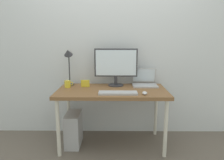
{
  "coord_description": "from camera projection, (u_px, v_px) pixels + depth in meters",
  "views": [
    {
      "loc": [
        0.03,
        -2.53,
        1.35
      ],
      "look_at": [
        0.0,
        0.0,
        0.85
      ],
      "focal_mm": 33.93,
      "sensor_mm": 36.0,
      "label": 1
    }
  ],
  "objects": [
    {
      "name": "photo_frame",
      "position": [
        85.0,
        83.0,
        2.73
      ],
      "size": [
        0.11,
        0.02,
        0.09
      ],
      "primitive_type": "cube",
      "rotation": [
        0.07,
        0.0,
        0.0
      ],
      "color": "yellow",
      "rests_on": "desk"
    },
    {
      "name": "desk_lamp",
      "position": [
        68.0,
        58.0,
        2.75
      ],
      "size": [
        0.11,
        0.16,
        0.51
      ],
      "color": "#333338",
      "rests_on": "desk"
    },
    {
      "name": "coffee_mug",
      "position": [
        68.0,
        84.0,
        2.71
      ],
      "size": [
        0.11,
        0.08,
        0.09
      ],
      "color": "yellow",
      "rests_on": "desk"
    },
    {
      "name": "keyboard",
      "position": [
        118.0,
        93.0,
        2.4
      ],
      "size": [
        0.44,
        0.14,
        0.02
      ],
      "primitive_type": "cube",
      "color": "#B2B2B7",
      "rests_on": "desk"
    },
    {
      "name": "monitor",
      "position": [
        116.0,
        65.0,
        2.76
      ],
      "size": [
        0.56,
        0.2,
        0.49
      ],
      "color": "#333338",
      "rests_on": "desk"
    },
    {
      "name": "ground_plane",
      "position": [
        112.0,
        144.0,
        2.75
      ],
      "size": [
        6.0,
        6.0,
        0.0
      ],
      "primitive_type": "plane",
      "color": "#665B51"
    },
    {
      "name": "desk",
      "position": [
        112.0,
        95.0,
        2.62
      ],
      "size": [
        1.34,
        0.69,
        0.73
      ],
      "color": "brown",
      "rests_on": "ground_plane"
    },
    {
      "name": "laptop",
      "position": [
        144.0,
        81.0,
        2.82
      ],
      "size": [
        0.32,
        0.28,
        0.22
      ],
      "color": "#B2B2B7",
      "rests_on": "desk"
    },
    {
      "name": "mouse",
      "position": [
        145.0,
        93.0,
        2.37
      ],
      "size": [
        0.06,
        0.09,
        0.03
      ],
      "primitive_type": "ellipsoid",
      "color": "silver",
      "rests_on": "desk"
    },
    {
      "name": "computer_tower",
      "position": [
        74.0,
        129.0,
        2.69
      ],
      "size": [
        0.18,
        0.36,
        0.42
      ],
      "primitive_type": "cube",
      "color": "#B2B2B7",
      "rests_on": "ground_plane"
    },
    {
      "name": "back_wall",
      "position": [
        112.0,
        42.0,
        2.89
      ],
      "size": [
        4.4,
        0.04,
        2.6
      ],
      "primitive_type": "cube",
      "color": "silver",
      "rests_on": "ground_plane"
    }
  ]
}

